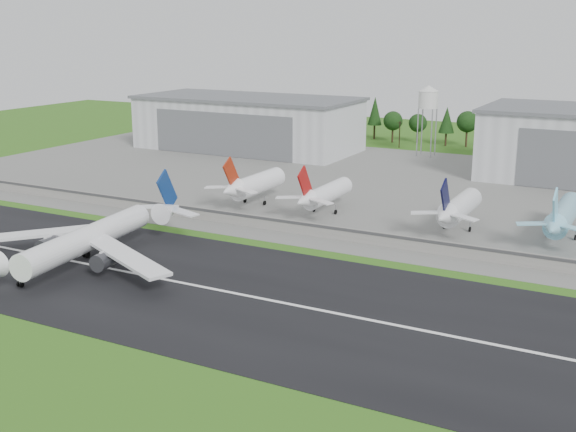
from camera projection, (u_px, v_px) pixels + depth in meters
The scene contains 15 objects.
ground at pixel (165, 301), 143.25m from camera, with size 600.00×600.00×0.00m, color #245614.
runway at pixel (194, 285), 151.78m from camera, with size 320.00×60.00×0.10m, color black.
runway_centerline at pixel (194, 285), 151.76m from camera, with size 220.00×1.00×0.02m, color white.
apron at pixel (381, 186), 245.72m from camera, with size 320.00×150.00×0.10m, color slate.
blast_fence at pixel (293, 227), 189.75m from camera, with size 240.00×0.61×3.50m.
hangar_west at pixel (248, 123), 317.40m from camera, with size 97.00×44.00×23.20m.
water_tower at pixel (428, 97), 297.24m from camera, with size 8.40×8.40×29.40m.
utility_poles at pixel (447, 152), 314.05m from camera, with size 230.00×3.00×12.00m, color black, non-canonical shape.
treeline at pixel (456, 147), 326.86m from camera, with size 320.00×16.00×22.00m, color black, non-canonical shape.
main_airliner at pixel (86, 245), 163.50m from camera, with size 56.82×59.24×18.17m.
ground_vehicle at pixel (42, 263), 164.29m from camera, with size 2.08×4.52×1.26m, color yellow.
parked_jet_red_a at pixel (252, 185), 218.52m from camera, with size 7.36×31.29×16.90m.
parked_jet_red_b at pixel (323, 194), 207.82m from camera, with size 7.36×31.29×16.45m.
parked_jet_navy at pixel (457, 209), 190.09m from camera, with size 7.36×31.29×16.79m.
parked_jet_skyblue at pixel (562, 217), 182.74m from camera, with size 7.36×37.29×16.73m.
Camera 1 is at (84.50, -107.07, 52.92)m, focal length 45.00 mm.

